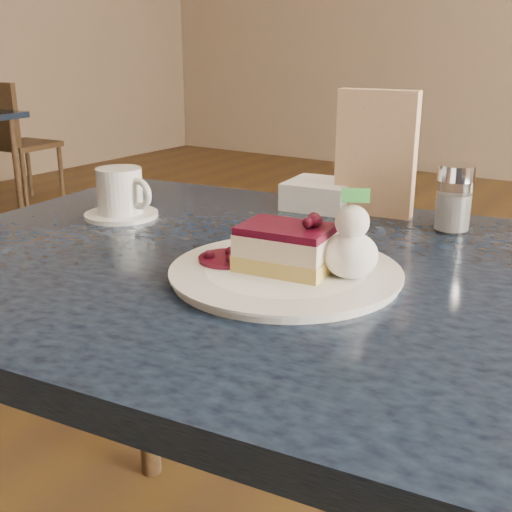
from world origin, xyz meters
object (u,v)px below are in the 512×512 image
Objects in this scene: cheesecake_slice at (286,248)px; coffee_set at (121,196)px; dessert_plate at (285,274)px; main_table at (299,318)px.

cheesecake_slice is 0.42m from coffee_set.
coffee_set is at bearing 165.79° from dessert_plate.
main_table is 9.95× the size of cheesecake_slice.
cheesecake_slice reaches higher than dessert_plate.
main_table is 0.13m from cheesecake_slice.
cheesecake_slice reaches higher than main_table.
coffee_set is (-0.40, 0.05, 0.12)m from main_table.
dessert_plate is 0.04m from cheesecake_slice.
cheesecake_slice is at bearing -14.21° from coffee_set.
coffee_set reaches higher than main_table.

